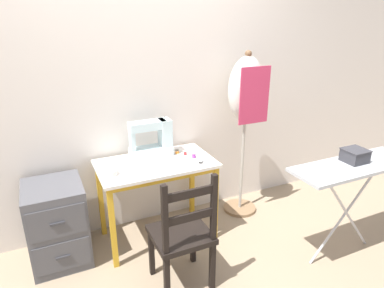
# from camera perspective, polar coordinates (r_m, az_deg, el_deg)

# --- Properties ---
(ground_plane) EXTENTS (14.00, 14.00, 0.00)m
(ground_plane) POSITION_cam_1_polar(r_m,az_deg,el_deg) (2.97, -3.70, -17.75)
(ground_plane) COLOR gray
(wall_back) EXTENTS (10.00, 0.05, 2.55)m
(wall_back) POSITION_cam_1_polar(r_m,az_deg,el_deg) (2.96, -8.67, 9.45)
(wall_back) COLOR silver
(wall_back) RESTS_ON ground_plane
(sewing_table) EXTENTS (0.95, 0.55, 0.71)m
(sewing_table) POSITION_cam_1_polar(r_m,az_deg,el_deg) (2.85, -5.90, -4.98)
(sewing_table) COLOR silver
(sewing_table) RESTS_ON ground_plane
(sewing_machine) EXTENTS (0.37, 0.16, 0.33)m
(sewing_machine) POSITION_cam_1_polar(r_m,az_deg,el_deg) (2.90, -6.48, 0.76)
(sewing_machine) COLOR silver
(sewing_machine) RESTS_ON sewing_table
(fabric_bowl) EXTENTS (0.11, 0.11, 0.04)m
(fabric_bowl) POSITION_cam_1_polar(r_m,az_deg,el_deg) (2.65, -13.44, -4.59)
(fabric_bowl) COLOR silver
(fabric_bowl) RESTS_ON sewing_table
(scissors) EXTENTS (0.13, 0.10, 0.01)m
(scissors) POSITION_cam_1_polar(r_m,az_deg,el_deg) (2.81, 1.82, -2.93)
(scissors) COLOR silver
(scissors) RESTS_ON sewing_table
(thread_spool_near_machine) EXTENTS (0.04, 0.04, 0.03)m
(thread_spool_near_machine) POSITION_cam_1_polar(r_m,az_deg,el_deg) (2.97, -2.50, -1.31)
(thread_spool_near_machine) COLOR orange
(thread_spool_near_machine) RESTS_ON sewing_table
(thread_spool_mid_table) EXTENTS (0.03, 0.03, 0.04)m
(thread_spool_mid_table) POSITION_cam_1_polar(r_m,az_deg,el_deg) (2.94, -1.16, -1.51)
(thread_spool_mid_table) COLOR red
(thread_spool_mid_table) RESTS_ON sewing_table
(thread_spool_far_edge) EXTENTS (0.04, 0.04, 0.04)m
(thread_spool_far_edge) POSITION_cam_1_polar(r_m,az_deg,el_deg) (2.88, 0.31, -1.93)
(thread_spool_far_edge) COLOR purple
(thread_spool_far_edge) RESTS_ON sewing_table
(wooden_chair) EXTENTS (0.40, 0.38, 0.91)m
(wooden_chair) POSITION_cam_1_polar(r_m,az_deg,el_deg) (2.44, -1.60, -14.95)
(wooden_chair) COLOR black
(wooden_chair) RESTS_ON ground_plane
(filing_cabinet) EXTENTS (0.43, 0.48, 0.66)m
(filing_cabinet) POSITION_cam_1_polar(r_m,az_deg,el_deg) (2.91, -21.51, -12.24)
(filing_cabinet) COLOR #4C4C51
(filing_cabinet) RESTS_ON ground_plane
(dress_form) EXTENTS (0.35, 0.32, 1.56)m
(dress_form) POSITION_cam_1_polar(r_m,az_deg,el_deg) (3.11, 9.00, 7.61)
(dress_form) COLOR #846647
(dress_form) RESTS_ON ground_plane
(ironing_board) EXTENTS (1.02, 0.33, 0.81)m
(ironing_board) POSITION_cam_1_polar(r_m,az_deg,el_deg) (2.84, 25.38, -3.93)
(ironing_board) COLOR #ADB2B7
(ironing_board) RESTS_ON ground_plane
(storage_box) EXTENTS (0.17, 0.16, 0.10)m
(storage_box) POSITION_cam_1_polar(r_m,az_deg,el_deg) (2.84, 25.51, -1.74)
(storage_box) COLOR #333338
(storage_box) RESTS_ON ironing_board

